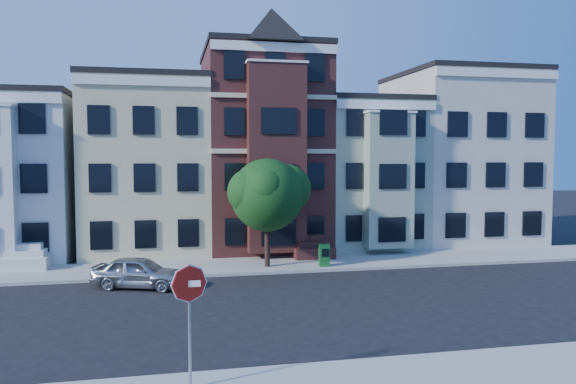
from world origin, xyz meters
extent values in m
plane|color=black|center=(0.00, 0.00, 0.00)|extent=(120.00, 120.00, 0.00)
cube|color=#9E9B93|center=(0.00, 8.00, 0.07)|extent=(60.00, 4.00, 0.15)
cube|color=silver|center=(-15.00, 14.50, 4.50)|extent=(8.00, 9.00, 9.00)
cube|color=beige|center=(-7.00, 14.50, 5.00)|extent=(7.00, 9.00, 10.00)
cube|color=#401C19|center=(0.00, 14.50, 6.00)|extent=(7.00, 9.00, 12.00)
cube|color=#909F87|center=(6.50, 14.50, 4.50)|extent=(6.00, 9.00, 9.00)
cube|color=beige|center=(13.50, 14.50, 5.50)|extent=(8.00, 9.00, 11.00)
imported|color=#A5A8AE|center=(-7.07, 4.48, 0.69)|extent=(4.35, 2.91, 1.38)
cube|color=#185B25|center=(1.92, 6.73, 0.71)|extent=(0.53, 0.48, 1.12)
camera|label=1|loc=(-5.72, -20.46, 5.78)|focal=35.00mm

